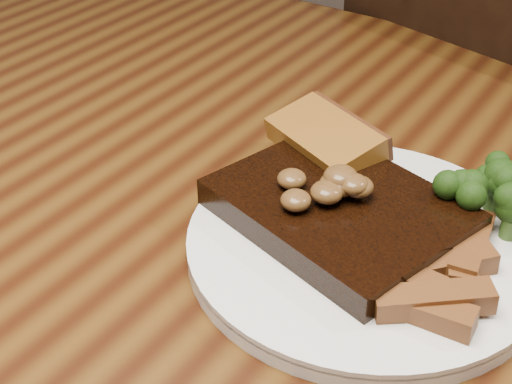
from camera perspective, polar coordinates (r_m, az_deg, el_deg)
dining_table at (r=0.64m, az=0.52°, el=-8.90°), size 1.60×0.90×0.75m
chair_far at (r=1.11m, az=19.64°, el=1.37°), size 0.54×0.54×0.94m
plate at (r=0.55m, az=8.60°, el=-4.30°), size 0.30×0.30×0.01m
steak at (r=0.55m, az=6.62°, el=-1.50°), size 0.21×0.18×0.03m
steak_bone at (r=0.51m, az=3.33°, el=-5.38°), size 0.13×0.05×0.02m
mushroom_pile at (r=0.53m, az=6.37°, el=0.97°), size 0.07×0.07×0.03m
garlic_bread at (r=0.61m, az=5.40°, el=2.74°), size 0.11×0.09×0.02m
potato_wedges at (r=0.50m, az=15.29°, el=-6.74°), size 0.10×0.10×0.02m
broccoli_cluster at (r=0.57m, az=17.90°, el=-0.55°), size 0.07×0.07×0.04m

